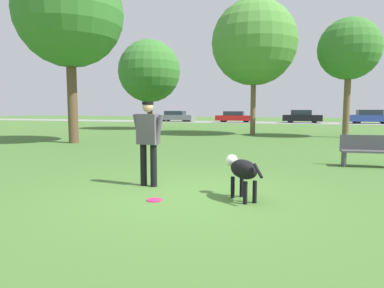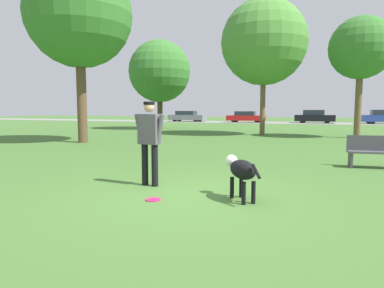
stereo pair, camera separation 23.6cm
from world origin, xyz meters
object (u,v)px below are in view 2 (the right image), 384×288
Objects in this scene: parked_car_grey at (187,116)px; tree_far_left at (160,71)px; parked_car_black at (315,117)px; park_bench at (376,151)px; person at (149,136)px; tree_near_left at (79,15)px; tree_far_right at (361,48)px; parked_car_red at (246,117)px; tree_mid_center at (264,42)px; dog at (241,170)px; frisbee at (153,200)px.

tree_far_left is at bearing -77.33° from parked_car_grey.
park_bench is (1.90, -29.72, -0.24)m from parked_car_black.
person is 0.21× the size of tree_near_left.
person is 0.27× the size of tree_far_right.
person is 1.17× the size of park_bench.
park_bench is at bearing -74.60° from parked_car_red.
parked_car_black is (10.97, 15.96, -3.66)m from tree_far_left.
tree_near_left is 1.28× the size of tree_far_right.
tree_far_right reaches higher than person.
parked_car_grey is at bearing 100.96° from tree_near_left.
parked_car_grey is at bearing 122.65° from tree_mid_center.
parked_car_grey is at bearing 113.98° from park_bench.
person reaches higher than park_bench.
tree_far_left reaches higher than person.
tree_far_left is at bearing 164.39° from tree_far_right.
dog is 5.10m from park_bench.
tree_far_left reaches higher than parked_car_black.
frisbee is 0.04× the size of tree_far_left.
park_bench is (-0.47, -10.04, -4.21)m from tree_far_right.
person is at bearing 120.10° from frisbee.
tree_mid_center reaches higher than tree_far_left.
tree_mid_center is (-1.95, 14.73, 4.85)m from dog.
parked_car_red is (-4.80, 33.16, -0.37)m from person.
parked_car_black is at bearing -41.09° from dog.
tree_mid_center is 1.74× the size of parked_car_grey.
parked_car_red is at bearing -1.40° from parked_car_grey.
frisbee is at bearing 71.04° from dog.
person is 33.51m from parked_car_red.
tree_far_right is 0.94× the size of tree_far_left.
tree_far_right is at bearing 30.46° from tree_near_left.
frisbee is at bearing -91.30° from parked_car_black.
tree_mid_center is (-0.56, 15.26, 5.35)m from frisbee.
parked_car_red is at bearing 85.18° from tree_near_left.
dog is at bearing -82.46° from tree_mid_center.
dog is 36.45m from parked_car_grey.
tree_far_right is (5.03, 13.98, 3.66)m from person.
tree_far_right is 4.40× the size of park_bench.
tree_near_left is 5.63× the size of park_bench.
tree_far_left reaches higher than park_bench.
tree_mid_center reaches higher than park_bench.
tree_far_right is 1.49× the size of parked_car_black.
parked_car_red is at bearing 104.28° from tree_mid_center.
person is 1.83× the size of dog.
park_bench is (4.00, 4.90, 0.44)m from frisbee.
frisbee is at bearing -83.44° from parked_car_red.
person is 14.94m from tree_mid_center.
tree_far_left is (-1.29, 10.81, -1.34)m from tree_near_left.
parked_car_grey is at bearing 177.37° from parked_car_red.
tree_far_right is 20.22m from parked_car_black.
tree_far_right is at bearing -3.59° from tree_mid_center.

